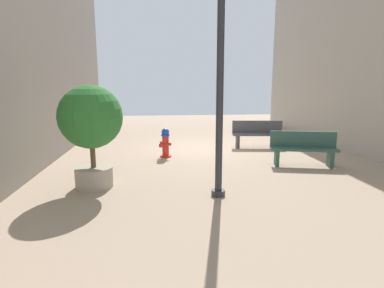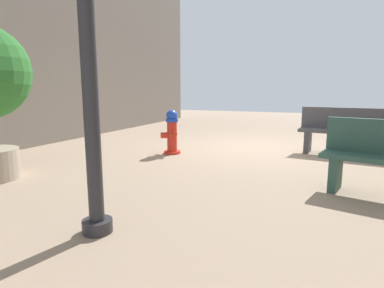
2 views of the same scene
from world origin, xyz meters
name	(u,v)px [view 1 (image 1 of 2)]	position (x,y,z in m)	size (l,w,h in m)	color
ground_plane	(204,148)	(0.00, 0.00, 0.00)	(23.40, 23.40, 0.00)	tan
fire_hydrant	(165,143)	(1.42, 1.32, 0.45)	(0.39, 0.39, 0.90)	red
bench_near	(258,133)	(-1.89, 0.14, 0.50)	(1.83, 0.65, 0.95)	#4C4C51
bench_far	(303,148)	(-2.36, 2.79, 0.50)	(1.84, 0.85, 0.95)	#33594C
planter_tree	(91,124)	(3.06, 4.08, 1.42)	(1.36, 1.36, 2.24)	tan
street_lamp	(220,65)	(0.44, 4.92, 2.61)	(0.36, 0.36, 4.23)	#2D2D33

